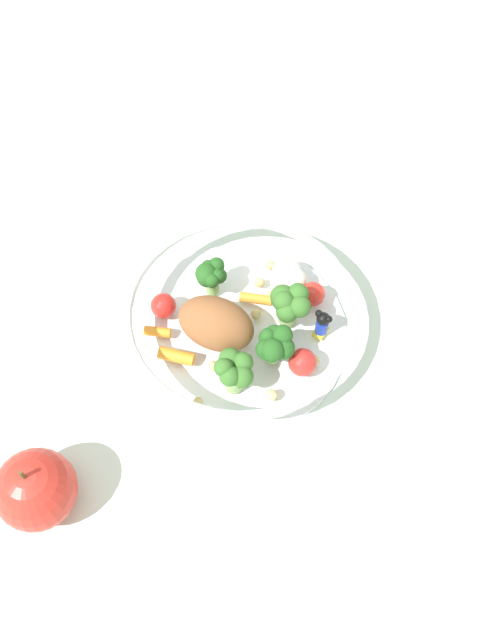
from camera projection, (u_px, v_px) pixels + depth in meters
The scene contains 3 objects.
ground_plane at pixel (230, 337), 0.68m from camera, with size 2.40×2.40×0.00m, color silver.
food_container at pixel (243, 318), 0.66m from camera, with size 0.23×0.23×0.06m.
loose_apple at pixel (36, 489), 0.57m from camera, with size 0.07×0.07×0.08m.
Camera 1 is at (0.20, -0.26, 0.60)m, focal length 37.22 mm.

